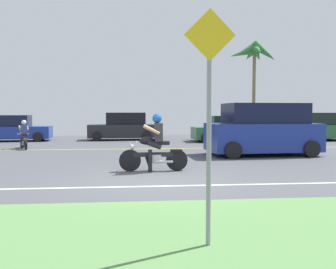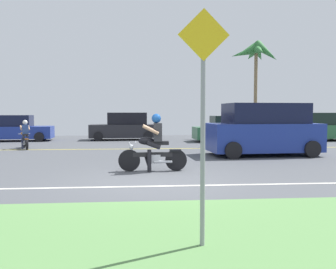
{
  "view_description": "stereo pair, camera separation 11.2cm",
  "coord_description": "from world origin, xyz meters",
  "views": [
    {
      "loc": [
        -0.51,
        -8.74,
        1.7
      ],
      "look_at": [
        0.69,
        4.11,
        0.91
      ],
      "focal_mm": 38.27,
      "sensor_mm": 36.0,
      "label": 1
    },
    {
      "loc": [
        -0.4,
        -8.75,
        1.7
      ],
      "look_at": [
        0.69,
        4.11,
        0.91
      ],
      "focal_mm": 38.27,
      "sensor_mm": 36.0,
      "label": 2
    }
  ],
  "objects": [
    {
      "name": "parked_car_2",
      "position": [
        4.91,
        11.84,
        0.7
      ],
      "size": [
        3.98,
        1.94,
        1.51
      ],
      "color": "#2D663D",
      "rests_on": "ground"
    },
    {
      "name": "lane_line_near",
      "position": [
        0.0,
        -0.59,
        0.0
      ],
      "size": [
        50.4,
        0.12,
        0.01
      ],
      "primitive_type": "cube",
      "color": "silver",
      "rests_on": "ground"
    },
    {
      "name": "parked_car_0",
      "position": [
        -7.86,
        13.29,
        0.72
      ],
      "size": [
        4.56,
        2.05,
        1.54
      ],
      "color": "navy",
      "rests_on": "ground"
    },
    {
      "name": "parked_car_1",
      "position": [
        -1.24,
        13.7,
        0.78
      ],
      "size": [
        4.2,
        2.01,
        1.7
      ],
      "color": "#232328",
      "rests_on": "ground"
    },
    {
      "name": "grass_median",
      "position": [
        0.0,
        -4.1,
        0.03
      ],
      "size": [
        56.0,
        3.8,
        0.06
      ],
      "primitive_type": "cube",
      "color": "#5B8C4C",
      "rests_on": "ground"
    },
    {
      "name": "suv_nearby",
      "position": [
        4.6,
        5.09,
        1.0
      ],
      "size": [
        4.57,
        2.41,
        2.06
      ],
      "color": "navy",
      "rests_on": "ground"
    },
    {
      "name": "ground",
      "position": [
        0.0,
        3.0,
        -0.02
      ],
      "size": [
        56.0,
        30.0,
        0.04
      ],
      "primitive_type": "cube",
      "color": "#4C4F54"
    },
    {
      "name": "palm_tree_1",
      "position": [
        7.47,
        14.71,
        5.55
      ],
      "size": [
        3.41,
        3.41,
        6.44
      ],
      "color": "#846B4C",
      "rests_on": "ground"
    },
    {
      "name": "street_sign",
      "position": [
        0.39,
        -4.46,
        1.77
      ],
      "size": [
        0.62,
        0.06,
        2.94
      ],
      "color": "gray",
      "rests_on": "ground"
    },
    {
      "name": "parked_car_3",
      "position": [
        10.41,
        12.16,
        0.78
      ],
      "size": [
        4.38,
        2.05,
        1.69
      ],
      "color": "#2D663D",
      "rests_on": "ground"
    },
    {
      "name": "lane_line_far",
      "position": [
        0.0,
        7.95,
        0.0
      ],
      "size": [
        50.4,
        0.12,
        0.01
      ],
      "primitive_type": "cube",
      "color": "yellow",
      "rests_on": "ground"
    },
    {
      "name": "motorcyclist",
      "position": [
        0.05,
        1.59,
        0.7
      ],
      "size": [
        1.99,
        0.65,
        1.67
      ],
      "color": "black",
      "rests_on": "ground"
    },
    {
      "name": "motorcyclist_distant",
      "position": [
        -5.68,
        8.53,
        0.57
      ],
      "size": [
        0.76,
        1.51,
        1.35
      ],
      "color": "black",
      "rests_on": "ground"
    }
  ]
}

